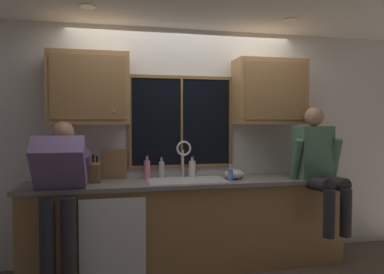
{
  "coord_description": "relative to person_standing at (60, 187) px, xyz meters",
  "views": [
    {
      "loc": [
        -0.77,
        -3.95,
        1.53
      ],
      "look_at": [
        0.03,
        -0.3,
        1.37
      ],
      "focal_mm": 33.82,
      "sensor_mm": 36.0,
      "label": 1
    }
  ],
  "objects": [
    {
      "name": "ceiling_downlight_left",
      "position": [
        0.25,
        -0.0,
        1.59
      ],
      "size": [
        0.14,
        0.14,
        0.01
      ],
      "primitive_type": "cylinder",
      "color": "#FFEAB2"
    },
    {
      "name": "bottle_tall_clear",
      "position": [
        0.81,
        0.5,
        0.07
      ],
      "size": [
        0.07,
        0.07,
        0.25
      ],
      "color": "pink",
      "rests_on": "countertop"
    },
    {
      "name": "faucet",
      "position": [
        1.22,
        0.48,
        0.22
      ],
      "size": [
        0.18,
        0.09,
        0.4
      ],
      "color": "silver",
      "rests_on": "countertop"
    },
    {
      "name": "dishwasher_front",
      "position": [
        0.45,
        -0.01,
        -0.49
      ],
      "size": [
        0.6,
        0.02,
        0.74
      ],
      "primitive_type": "cube",
      "color": "white"
    },
    {
      "name": "window_frame_bottom",
      "position": [
        1.21,
        0.58,
        0.08
      ],
      "size": [
        1.17,
        0.02,
        0.04
      ],
      "primitive_type": "cube",
      "color": "brown"
    },
    {
      "name": "upper_cabinet_left",
      "position": [
        0.23,
        0.43,
        0.91
      ],
      "size": [
        0.79,
        0.36,
        0.72
      ],
      "color": "#A87A47"
    },
    {
      "name": "sink",
      "position": [
        1.21,
        0.3,
        -0.13
      ],
      "size": [
        0.8,
        0.46,
        0.21
      ],
      "color": "#B7B7BC",
      "rests_on": "lower_cabinet_run"
    },
    {
      "name": "window_frame_top",
      "position": [
        1.21,
        0.58,
        1.07
      ],
      "size": [
        1.17,
        0.02,
        0.04
      ],
      "primitive_type": "cube",
      "color": "brown"
    },
    {
      "name": "person_standing",
      "position": [
        0.0,
        0.0,
        0.0
      ],
      "size": [
        0.53,
        0.7,
        1.53
      ],
      "color": "#262628",
      "rests_on": "floor"
    },
    {
      "name": "window_frame_left",
      "position": [
        0.64,
        0.58,
        0.58
      ],
      "size": [
        0.03,
        0.02,
        0.95
      ],
      "primitive_type": "cube",
      "color": "brown"
    },
    {
      "name": "lower_cabinet_run",
      "position": [
        1.23,
        0.31,
        -0.51
      ],
      "size": [
        3.26,
        0.58,
        0.88
      ],
      "primitive_type": "cube",
      "color": "olive",
      "rests_on": "floor"
    },
    {
      "name": "countertop",
      "position": [
        1.23,
        0.29,
        -0.05
      ],
      "size": [
        3.32,
        0.62,
        0.04
      ],
      "primitive_type": "cube",
      "color": "slate",
      "rests_on": "lower_cabinet_run"
    },
    {
      "name": "soap_dispenser",
      "position": [
        1.64,
        0.18,
        0.04
      ],
      "size": [
        0.06,
        0.07,
        0.17
      ],
      "color": "#668CCC",
      "rests_on": "countertop"
    },
    {
      "name": "bottle_amber_small",
      "position": [
        0.97,
        0.53,
        0.06
      ],
      "size": [
        0.06,
        0.06,
        0.23
      ],
      "color": "#B7B7BC",
      "rests_on": "countertop"
    },
    {
      "name": "person_sitting_on_counter",
      "position": [
        2.56,
        0.03,
        0.15
      ],
      "size": [
        0.54,
        0.62,
        1.26
      ],
      "color": "#262628",
      "rests_on": "countertop"
    },
    {
      "name": "window_mullion_center",
      "position": [
        1.21,
        0.58,
        0.58
      ],
      "size": [
        0.02,
        0.02,
        0.95
      ],
      "primitive_type": "cube",
      "color": "brown"
    },
    {
      "name": "cutting_board",
      "position": [
        0.48,
        0.51,
        0.13
      ],
      "size": [
        0.24,
        0.09,
        0.32
      ],
      "primitive_type": "cube",
      "rotation": [
        0.21,
        0.0,
        0.0
      ],
      "color": "#997047",
      "rests_on": "countertop"
    },
    {
      "name": "bottle_green_glass",
      "position": [
        1.31,
        0.51,
        0.07
      ],
      "size": [
        0.07,
        0.07,
        0.23
      ],
      "color": "silver",
      "rests_on": "countertop"
    },
    {
      "name": "ceiling_downlight_right",
      "position": [
        2.21,
        -0.0,
        1.59
      ],
      "size": [
        0.14,
        0.14,
        0.01
      ],
      "primitive_type": "cylinder",
      "color": "#FFEAB2"
    },
    {
      "name": "knife_block",
      "position": [
        0.27,
        0.34,
        0.08
      ],
      "size": [
        0.12,
        0.18,
        0.32
      ],
      "color": "olive",
      "rests_on": "countertop"
    },
    {
      "name": "back_wall",
      "position": [
        1.23,
        0.66,
        0.33
      ],
      "size": [
        5.66,
        0.12,
        2.55
      ],
      "primitive_type": "cube",
      "color": "silver",
      "rests_on": "floor"
    },
    {
      "name": "upper_cabinet_right",
      "position": [
        2.18,
        0.43,
        0.91
      ],
      "size": [
        0.79,
        0.36,
        0.72
      ],
      "color": "#A87A47"
    },
    {
      "name": "mixing_bowl",
      "position": [
        1.72,
        0.28,
        0.02
      ],
      "size": [
        0.21,
        0.21,
        0.11
      ],
      "primitive_type": "ellipsoid",
      "color": "#B7B7BC",
      "rests_on": "countertop"
    },
    {
      "name": "window_frame_right",
      "position": [
        1.78,
        0.58,
        0.58
      ],
      "size": [
        0.03,
        0.02,
        0.95
      ],
      "primitive_type": "cube",
      "color": "brown"
    },
    {
      "name": "window_glass",
      "position": [
        1.21,
        0.59,
        0.58
      ],
      "size": [
        1.1,
        0.02,
        0.95
      ],
      "primitive_type": "cube",
      "color": "black"
    }
  ]
}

